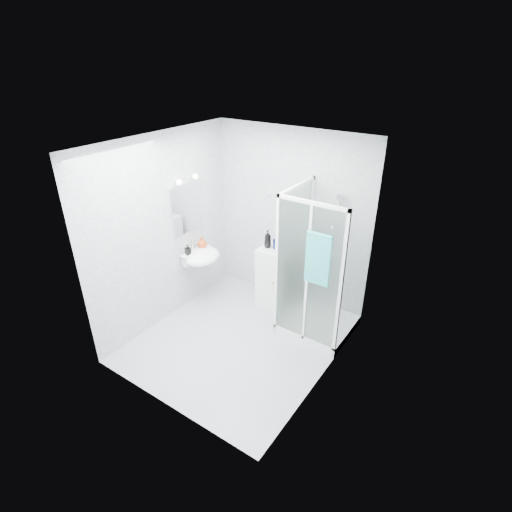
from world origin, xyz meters
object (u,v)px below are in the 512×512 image
Objects in this scene: shampoo_bottle_a at (268,239)px; soap_dispenser_orange at (202,243)px; shampoo_bottle_b at (278,242)px; shower_enclosure at (311,302)px; hand_towel at (318,258)px; storage_cabinet at (273,277)px; soap_dispenser_black at (188,250)px; wall_basin at (201,256)px.

soap_dispenser_orange is at bearing -153.20° from shampoo_bottle_a.
soap_dispenser_orange is at bearing -155.31° from shampoo_bottle_b.
shower_enclosure reaches higher than shampoo_bottle_b.
hand_towel is 1.18m from shampoo_bottle_b.
soap_dispenser_black is (-0.99, -0.71, 0.47)m from storage_cabinet.
wall_basin is at bearing -148.64° from shampoo_bottle_b.
shower_enclosure is 3.10× the size of hand_towel.
soap_dispenser_orange is at bearing 120.24° from wall_basin.
hand_towel is (1.88, -0.09, 0.57)m from wall_basin.
shampoo_bottle_a is (0.80, 0.55, 0.28)m from wall_basin.
shampoo_bottle_b is (-0.93, 0.66, -0.31)m from hand_towel.
shampoo_bottle_b reaches higher than storage_cabinet.
shampoo_bottle_b is (0.15, 0.03, -0.02)m from shampoo_bottle_a.
soap_dispenser_black is at bearing -97.49° from soap_dispenser_orange.
soap_dispenser_orange is (-1.72, -0.20, 0.51)m from shower_enclosure.
shower_enclosure is at bearing 14.95° from soap_dispenser_black.
wall_basin is 1.14m from shampoo_bottle_b.
shampoo_bottle_b is 1.28m from soap_dispenser_black.
hand_towel is 1.29m from shampoo_bottle_a.
shampoo_bottle_b is (0.95, 0.58, 0.26)m from wall_basin.
soap_dispenser_black is at bearing -123.30° from wall_basin.
hand_towel is 2.43× the size of shampoo_bottle_a.
hand_towel reaches higher than soap_dispenser_black.
soap_dispenser_orange reaches higher than storage_cabinet.
storage_cabinet is at bearing 35.33° from soap_dispenser_black.
soap_dispenser_orange is (-0.86, -0.44, -0.12)m from shampoo_bottle_a.
soap_dispenser_orange is 1.21× the size of soap_dispenser_black.
wall_basin is 2.11× the size of shampoo_bottle_a.
shower_enclosure reaches higher than hand_towel.
soap_dispenser_black is at bearing -145.14° from shampoo_bottle_b.
shampoo_bottle_b is at bearing 26.45° from storage_cabinet.
shampoo_bottle_b is at bearing 34.86° from soap_dispenser_black.
storage_cabinet is at bearing 162.72° from shower_enclosure.
shower_enclosure is 0.80m from storage_cabinet.
hand_towel is 2.02m from soap_dispenser_black.
shampoo_bottle_a reaches higher than storage_cabinet.
shampoo_bottle_b reaches higher than wall_basin.
wall_basin is 0.23m from soap_dispenser_black.
storage_cabinet is 4.12× the size of shampoo_bottle_b.
soap_dispenser_black reaches higher than storage_cabinet.
wall_basin is 0.59× the size of storage_cabinet.
wall_basin is at bearing -147.16° from storage_cabinet.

